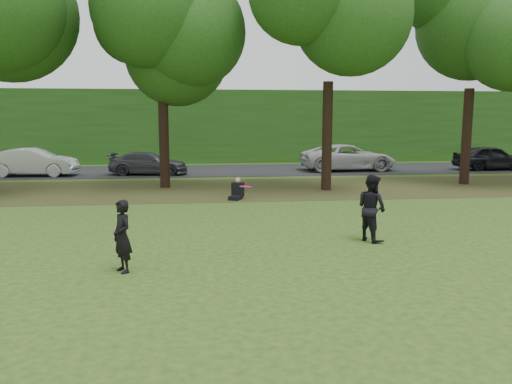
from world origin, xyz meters
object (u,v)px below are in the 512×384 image
player_right (372,208)px  seated_person (237,191)px  player_left (122,236)px  frisbee (246,187)px

player_right → seated_person: (-2.87, 6.94, -0.54)m
seated_person → player_left: bearing=-84.7°
player_left → player_right: size_ratio=0.87×
seated_person → player_right: bearing=-43.5°
frisbee → seated_person: size_ratio=0.46×
frisbee → player_right: bearing=21.5°
player_right → seated_person: player_right is taller
player_right → frisbee: player_right is taller
player_right → seated_person: 7.53m
player_left → player_right: player_right is taller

